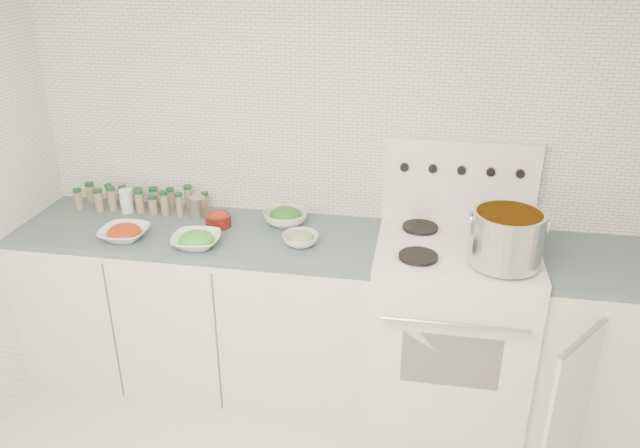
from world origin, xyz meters
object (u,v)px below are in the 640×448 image
(stock_pot, at_px, (507,236))
(stove, at_px, (450,321))
(bowl_snowpea, at_px, (196,240))
(bowl_tomato, at_px, (124,233))

(stock_pot, bearing_deg, stove, 137.97)
(bowl_snowpea, bearing_deg, bowl_tomato, 177.51)
(stove, bearing_deg, stock_pot, -42.03)
(bowl_tomato, bearing_deg, stove, 5.43)
(stove, relative_size, bowl_tomato, 5.65)
(bowl_tomato, xyz_separation_m, bowl_snowpea, (0.38, -0.02, -0.00))
(bowl_snowpea, bearing_deg, stove, 7.83)
(bowl_tomato, bearing_deg, stock_pot, -0.63)
(stove, relative_size, stock_pot, 4.05)
(bowl_tomato, height_order, bowl_snowpea, same)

